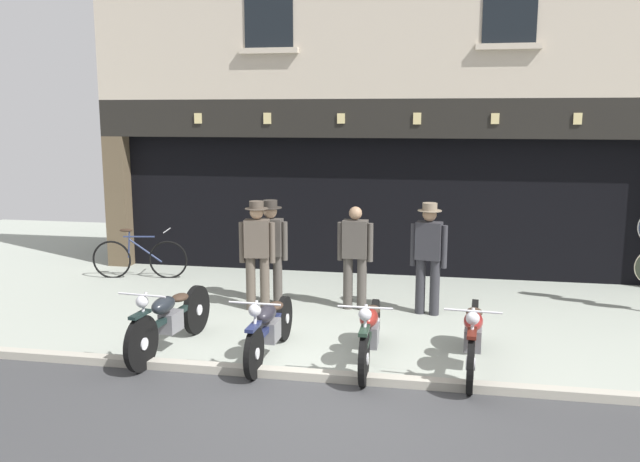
{
  "coord_description": "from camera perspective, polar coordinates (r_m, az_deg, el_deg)",
  "views": [
    {
      "loc": [
        1.13,
        -6.95,
        3.01
      ],
      "look_at": [
        -0.62,
        2.56,
        1.3
      ],
      "focal_mm": 36.84,
      "sensor_mm": 36.0,
      "label": 1
    }
  ],
  "objects": [
    {
      "name": "ground",
      "position": [
        6.8,
        -0.27,
        -16.62
      ],
      "size": [
        22.86,
        22.0,
        0.18
      ],
      "color": "#99A094"
    },
    {
      "name": "shop_facade",
      "position": [
        14.05,
        5.79,
        4.89
      ],
      "size": [
        11.16,
        4.42,
        6.6
      ],
      "color": "black",
      "rests_on": "ground"
    },
    {
      "name": "motorcycle_left",
      "position": [
        8.71,
        -12.89,
        -7.42
      ],
      "size": [
        0.62,
        2.11,
        0.93
      ],
      "rotation": [
        0.0,
        0.0,
        3.04
      ],
      "color": "black",
      "rests_on": "ground"
    },
    {
      "name": "motorcycle_center_left",
      "position": [
        8.28,
        -4.41,
        -8.29
      ],
      "size": [
        0.62,
        1.96,
        0.9
      ],
      "rotation": [
        0.0,
        0.0,
        3.12
      ],
      "color": "black",
      "rests_on": "ground"
    },
    {
      "name": "motorcycle_center",
      "position": [
        8.08,
        4.35,
        -8.7
      ],
      "size": [
        0.62,
        1.94,
        0.9
      ],
      "rotation": [
        0.0,
        0.0,
        3.15
      ],
      "color": "black",
      "rests_on": "ground"
    },
    {
      "name": "motorcycle_center_right",
      "position": [
        8.1,
        13.14,
        -8.81
      ],
      "size": [
        0.62,
        2.06,
        0.92
      ],
      "rotation": [
        0.0,
        0.0,
        3.07
      ],
      "color": "black",
      "rests_on": "ground"
    },
    {
      "name": "salesman_left",
      "position": [
        10.54,
        -4.31,
        -1.31
      ],
      "size": [
        0.56,
        0.37,
        1.68
      ],
      "rotation": [
        0.0,
        0.0,
        3.12
      ],
      "color": "#47423D",
      "rests_on": "ground"
    },
    {
      "name": "shopkeeper_center",
      "position": [
        10.21,
        3.07,
        -1.92
      ],
      "size": [
        0.56,
        0.25,
        1.63
      ],
      "rotation": [
        0.0,
        0.0,
        3.11
      ],
      "color": "#47423D",
      "rests_on": "ground"
    },
    {
      "name": "salesman_right",
      "position": [
        10.05,
        9.41,
        -1.87
      ],
      "size": [
        0.55,
        0.36,
        1.72
      ],
      "rotation": [
        0.0,
        0.0,
        2.96
      ],
      "color": "#2D2D33",
      "rests_on": "ground"
    },
    {
      "name": "assistant_far_right",
      "position": [
        10.19,
        -5.48,
        -1.63
      ],
      "size": [
        0.56,
        0.36,
        1.72
      ],
      "rotation": [
        0.0,
        0.0,
        3.27
      ],
      "color": "brown",
      "rests_on": "ground"
    },
    {
      "name": "advert_board_near",
      "position": [
        12.73,
        -2.49,
        4.37
      ],
      "size": [
        0.72,
        0.03,
        1.07
      ],
      "color": "silver"
    },
    {
      "name": "advert_board_far",
      "position": [
        13.05,
        -7.53,
        4.09
      ],
      "size": [
        0.78,
        0.03,
        0.92
      ],
      "color": "silver"
    },
    {
      "name": "leaning_bicycle",
      "position": [
        12.71,
        -15.41,
        -2.26
      ],
      "size": [
        1.76,
        0.5,
        0.95
      ],
      "rotation": [
        0.0,
        0.0,
        -1.4
      ],
      "color": "black",
      "rests_on": "ground"
    }
  ]
}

